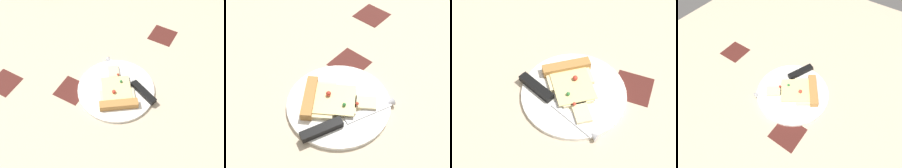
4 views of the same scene
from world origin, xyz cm
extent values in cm
cube|color=#C6B293|center=(0.00, 0.00, -1.50)|extent=(158.36, 158.36, 3.00)
cube|color=#4C1E19|center=(9.85, 41.21, -0.10)|extent=(9.00, 9.00, 0.20)
cube|color=#4C1E19|center=(-6.23, 2.52, -0.10)|extent=(9.00, 9.00, 0.20)
cylinder|color=white|center=(6.66, 9.57, 0.52)|extent=(25.15, 25.15, 1.05)
cube|color=beige|center=(8.97, 6.31, 1.55)|extent=(12.44, 11.26, 1.00)
cube|color=beige|center=(5.79, 10.79, 1.55)|extent=(9.11, 8.73, 1.00)
cube|color=beige|center=(2.89, 14.87, 1.55)|extent=(5.95, 6.32, 1.00)
cube|color=#EDD88C|center=(7.24, 8.75, 2.20)|extent=(13.29, 13.48, 0.30)
cube|color=#B27A3D|center=(10.71, 3.86, 2.15)|extent=(11.29, 9.07, 2.20)
sphere|color=red|center=(7.29, 6.95, 2.97)|extent=(1.25, 1.25, 1.25)
sphere|color=red|center=(5.03, 13.93, 2.75)|extent=(0.82, 0.82, 0.82)
sphere|color=#2D7A38|center=(7.26, 11.84, 2.79)|extent=(0.89, 0.89, 0.89)
cube|color=silver|center=(4.26, 16.73, 1.20)|extent=(11.83, 6.52, 0.30)
cone|color=silver|center=(-1.27, 19.07, 1.20)|extent=(2.62, 2.62, 2.00)
cube|color=black|center=(15.31, 12.06, 1.85)|extent=(10.07, 5.92, 1.60)
camera|label=1|loc=(32.52, -39.64, 76.77)|focal=46.12mm
camera|label=2|loc=(41.49, 39.36, 60.26)|focal=49.63mm
camera|label=3|loc=(-6.33, 50.02, 58.06)|focal=47.87mm
camera|label=4|loc=(-23.94, -10.90, 56.98)|focal=30.62mm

